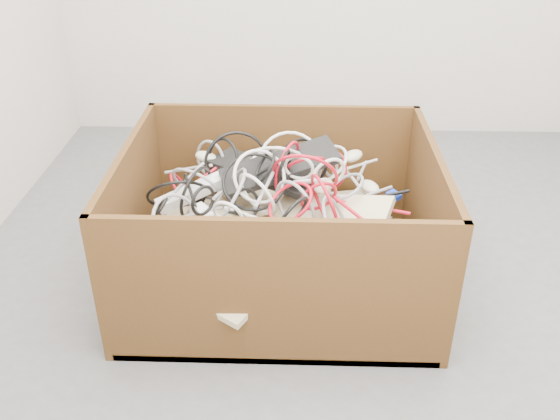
{
  "coord_description": "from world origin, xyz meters",
  "views": [
    {
      "loc": [
        -0.18,
        -1.93,
        1.44
      ],
      "look_at": [
        -0.24,
        0.02,
        0.3
      ],
      "focal_mm": 39.44,
      "sensor_mm": 36.0,
      "label": 1
    }
  ],
  "objects_px": {
    "power_strip_left": "(196,190)",
    "cardboard_box": "(276,248)",
    "power_strip_right": "(221,227)",
    "vga_plug": "(394,196)"
  },
  "relations": [
    {
      "from": "vga_plug",
      "to": "power_strip_right",
      "type": "bearing_deg",
      "value": -117.24
    },
    {
      "from": "power_strip_right",
      "to": "power_strip_left",
      "type": "bearing_deg",
      "value": 160.61
    },
    {
      "from": "power_strip_left",
      "to": "power_strip_right",
      "type": "distance_m",
      "value": 0.22
    },
    {
      "from": "power_strip_left",
      "to": "vga_plug",
      "type": "bearing_deg",
      "value": -28.16
    },
    {
      "from": "cardboard_box",
      "to": "power_strip_left",
      "type": "bearing_deg",
      "value": 170.23
    },
    {
      "from": "power_strip_left",
      "to": "power_strip_right",
      "type": "relative_size",
      "value": 1.13
    },
    {
      "from": "cardboard_box",
      "to": "power_strip_left",
      "type": "relative_size",
      "value": 3.62
    },
    {
      "from": "cardboard_box",
      "to": "vga_plug",
      "type": "bearing_deg",
      "value": 2.39
    },
    {
      "from": "power_strip_left",
      "to": "cardboard_box",
      "type": "bearing_deg",
      "value": -35.3
    },
    {
      "from": "power_strip_right",
      "to": "vga_plug",
      "type": "bearing_deg",
      "value": 54.46
    }
  ]
}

